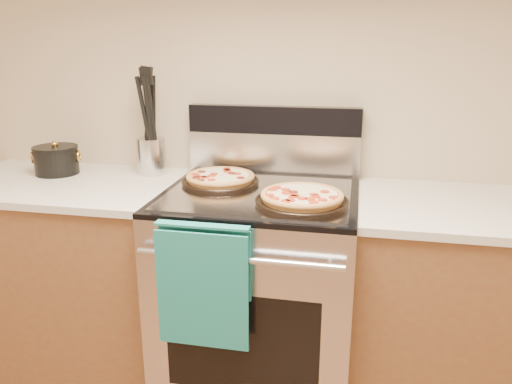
% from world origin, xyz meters
% --- Properties ---
extents(wall_back, '(4.00, 0.00, 4.00)m').
position_xyz_m(wall_back, '(0.00, 2.00, 1.35)').
color(wall_back, '#C9B291').
rests_on(wall_back, ground).
extents(range_body, '(0.76, 0.68, 0.90)m').
position_xyz_m(range_body, '(0.00, 1.65, 0.45)').
color(range_body, '#B7B7BC').
rests_on(range_body, ground).
extents(oven_window, '(0.56, 0.01, 0.40)m').
position_xyz_m(oven_window, '(0.00, 1.31, 0.45)').
color(oven_window, black).
rests_on(oven_window, range_body).
extents(cooktop, '(0.76, 0.68, 0.02)m').
position_xyz_m(cooktop, '(0.00, 1.65, 0.91)').
color(cooktop, black).
rests_on(cooktop, range_body).
extents(backsplash_lower, '(0.76, 0.06, 0.18)m').
position_xyz_m(backsplash_lower, '(0.00, 1.96, 1.01)').
color(backsplash_lower, silver).
rests_on(backsplash_lower, cooktop).
extents(backsplash_upper, '(0.76, 0.06, 0.12)m').
position_xyz_m(backsplash_upper, '(0.00, 1.96, 1.16)').
color(backsplash_upper, black).
rests_on(backsplash_upper, backsplash_lower).
extents(oven_handle, '(0.70, 0.03, 0.03)m').
position_xyz_m(oven_handle, '(0.00, 1.27, 0.80)').
color(oven_handle, silver).
rests_on(oven_handle, range_body).
extents(dish_towel, '(0.32, 0.05, 0.42)m').
position_xyz_m(dish_towel, '(-0.12, 1.27, 0.70)').
color(dish_towel, '#1B8978').
rests_on(dish_towel, oven_handle).
extents(foil_sheet, '(0.70, 0.55, 0.01)m').
position_xyz_m(foil_sheet, '(0.00, 1.62, 0.92)').
color(foil_sheet, gray).
rests_on(foil_sheet, cooktop).
extents(cabinet_left, '(1.00, 0.62, 0.88)m').
position_xyz_m(cabinet_left, '(-0.88, 1.68, 0.44)').
color(cabinet_left, brown).
rests_on(cabinet_left, ground).
extents(countertop_left, '(1.02, 0.64, 0.03)m').
position_xyz_m(countertop_left, '(-0.88, 1.68, 0.90)').
color(countertop_left, beige).
rests_on(countertop_left, cabinet_left).
extents(cabinet_right, '(1.00, 0.62, 0.88)m').
position_xyz_m(cabinet_right, '(0.88, 1.68, 0.44)').
color(cabinet_right, brown).
rests_on(cabinet_right, ground).
extents(countertop_right, '(1.02, 0.64, 0.03)m').
position_xyz_m(countertop_right, '(0.88, 1.68, 0.90)').
color(countertop_right, beige).
rests_on(countertop_right, cabinet_right).
extents(pepperoni_pizza_back, '(0.35, 0.35, 0.04)m').
position_xyz_m(pepperoni_pizza_back, '(-0.18, 1.72, 0.95)').
color(pepperoni_pizza_back, '#A96933').
rests_on(pepperoni_pizza_back, foil_sheet).
extents(pepperoni_pizza_front, '(0.37, 0.37, 0.04)m').
position_xyz_m(pepperoni_pizza_front, '(0.18, 1.52, 0.95)').
color(pepperoni_pizza_front, '#A96933').
rests_on(pepperoni_pizza_front, foil_sheet).
extents(utensil_crock, '(0.17, 0.17, 0.16)m').
position_xyz_m(utensil_crock, '(-0.55, 1.88, 0.99)').
color(utensil_crock, silver).
rests_on(utensil_crock, countertop_left).
extents(saucepan, '(0.24, 0.24, 0.12)m').
position_xyz_m(saucepan, '(-0.97, 1.79, 0.97)').
color(saucepan, black).
rests_on(saucepan, countertop_left).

